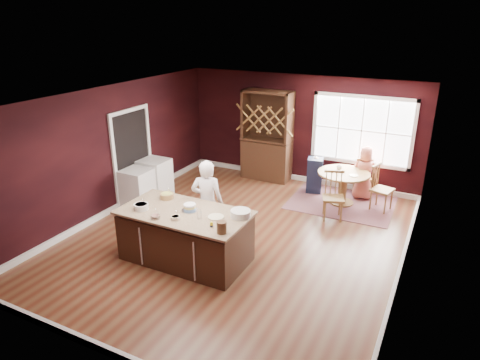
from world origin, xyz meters
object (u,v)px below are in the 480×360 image
toddler (316,161)px  baker (207,202)px  chair_south (333,196)px  hutch (267,136)px  chair_north (362,176)px  dryer (155,178)px  layer_cake (190,207)px  dining_table (343,181)px  washer (137,188)px  chair_east (382,188)px  kitchen_island (186,237)px  seated_woman (364,173)px  high_chair (315,175)px

toddler → baker: bearing=-108.2°
chair_south → hutch: (-2.21, 1.59, 0.63)m
chair_north → dryer: 4.88m
chair_south → layer_cake: bearing=-143.8°
dining_table → dryer: bearing=-158.5°
chair_south → washer: chair_south is taller
baker → washer: baker is taller
chair_east → washer: bearing=129.1°
chair_east → hutch: size_ratio=0.45×
baker → toddler: baker is taller
baker → toddler: bearing=-125.7°
kitchen_island → layer_cake: bearing=52.4°
layer_cake → chair_south: layer_cake is taller
seated_woman → chair_north: bearing=-71.2°
dining_table → toddler: size_ratio=4.44×
seated_woman → dryer: seated_woman is taller
toddler → dryer: (-3.28, -1.94, -0.35)m
kitchen_island → dining_table: bearing=63.1°
kitchen_island → chair_east: chair_east is taller
high_chair → layer_cake: bearing=-118.5°
kitchen_island → seated_woman: bearing=62.1°
seated_woman → dining_table: bearing=52.5°
chair_north → high_chair: bearing=-1.1°
layer_cake → toddler: size_ratio=1.11×
chair_south → washer: bearing=178.7°
dining_table → layer_cake: layer_cake is taller
high_chair → seated_woman: bearing=-7.1°
chair_east → hutch: 3.18m
dryer → chair_south: bearing=10.0°
baker → washer: 2.34m
dining_table → baker: 3.43m
layer_cake → toddler: (1.02, 3.88, -0.17)m
baker → kitchen_island: bearing=71.3°
layer_cake → toddler: 4.02m
chair_east → hutch: bearing=91.7°
dining_table → washer: washer is taller
seated_woman → washer: bearing=29.0°
toddler → chair_north: bearing=19.4°
chair_south → hutch: size_ratio=0.45×
chair_south → washer: size_ratio=1.19×
kitchen_island → dryer: bearing=137.3°
layer_cake → hutch: 4.27m
chair_north → seated_woman: size_ratio=0.77×
chair_north → toddler: (-1.03, -0.36, 0.32)m
baker → layer_cake: 0.67m
baker → chair_north: size_ratio=1.67×
chair_east → chair_south: size_ratio=1.00×
toddler → dryer: bearing=-149.4°
layer_cake → hutch: size_ratio=0.13×
dining_table → toddler: (-0.75, 0.35, 0.28)m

